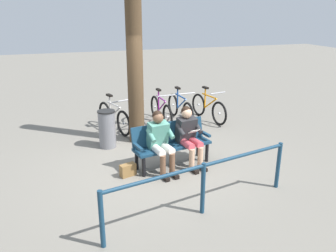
{
  "coord_description": "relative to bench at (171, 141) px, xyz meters",
  "views": [
    {
      "loc": [
        1.8,
        6.12,
        3.04
      ],
      "look_at": [
        -0.29,
        -0.19,
        0.75
      ],
      "focal_mm": 36.67,
      "sensor_mm": 36.0,
      "label": 1
    }
  ],
  "objects": [
    {
      "name": "handbag",
      "position": [
        0.95,
        0.25,
        -0.39
      ],
      "size": [
        0.33,
        0.22,
        0.24
      ],
      "primitive_type": "cube",
      "rotation": [
        0.0,
        0.0,
        0.3
      ],
      "color": "olive",
      "rests_on": "ground"
    },
    {
      "name": "bicycle_orange",
      "position": [
        -1.18,
        -2.65,
        -0.15
      ],
      "size": [
        0.48,
        1.68,
        0.94
      ],
      "rotation": [
        0.0,
        0.0,
        1.64
      ],
      "color": "black",
      "rests_on": "ground"
    },
    {
      "name": "ground_plane",
      "position": [
        0.28,
        -0.03,
        -0.51
      ],
      "size": [
        40.0,
        40.0,
        0.0
      ],
      "primitive_type": "plane",
      "color": "slate"
    },
    {
      "name": "bicycle_purple",
      "position": [
        0.75,
        -2.4,
        -0.15
      ],
      "size": [
        0.65,
        1.62,
        0.94
      ],
      "rotation": [
        0.0,
        0.0,
        1.89
      ],
      "color": "black",
      "rests_on": "ground"
    },
    {
      "name": "person_reading",
      "position": [
        -0.34,
        0.11,
        0.16
      ],
      "size": [
        0.54,
        0.81,
        1.2
      ],
      "rotation": [
        0.0,
        0.0,
        0.18
      ],
      "color": "#262628",
      "rests_on": "ground"
    },
    {
      "name": "tree_trunk",
      "position": [
        0.35,
        -1.5,
        1.58
      ],
      "size": [
        0.36,
        0.36,
        4.18
      ],
      "primitive_type": "cylinder",
      "color": "#4C3823",
      "rests_on": "ground"
    },
    {
      "name": "person_companion",
      "position": [
        0.29,
        0.22,
        0.16
      ],
      "size": [
        0.54,
        0.81,
        1.2
      ],
      "rotation": [
        0.0,
        0.0,
        0.18
      ],
      "color": "#4C8C7A",
      "rests_on": "ground"
    },
    {
      "name": "bicycle_red",
      "position": [
        -1.96,
        -2.44,
        -0.15
      ],
      "size": [
        0.49,
        1.66,
        0.94
      ],
      "rotation": [
        0.0,
        0.0,
        1.75
      ],
      "color": "black",
      "rests_on": "ground"
    },
    {
      "name": "litter_bin",
      "position": [
        1.08,
        -1.33,
        -0.07
      ],
      "size": [
        0.4,
        0.4,
        0.87
      ],
      "color": "slate",
      "rests_on": "ground"
    },
    {
      "name": "bicycle_black",
      "position": [
        0.13,
        -2.43,
        -0.15
      ],
      "size": [
        0.63,
        1.62,
        0.94
      ],
      "rotation": [
        0.0,
        0.0,
        1.28
      ],
      "color": "black",
      "rests_on": "ground"
    },
    {
      "name": "bench",
      "position": [
        0.0,
        0.0,
        0.0
      ],
      "size": [
        1.66,
        0.75,
        0.87
      ],
      "rotation": [
        0.0,
        0.0,
        0.18
      ],
      "color": "navy",
      "rests_on": "ground"
    },
    {
      "name": "railing_fence",
      "position": [
        0.11,
        1.84,
        0.09
      ],
      "size": [
        3.25,
        0.73,
        0.85
      ],
      "rotation": [
        0.0,
        0.0,
        0.21
      ],
      "color": "navy",
      "rests_on": "ground"
    },
    {
      "name": "bicycle_green",
      "position": [
        -0.6,
        -2.6,
        -0.15
      ],
      "size": [
        0.48,
        1.68,
        0.94
      ],
      "rotation": [
        0.0,
        0.0,
        1.62
      ],
      "color": "black",
      "rests_on": "ground"
    }
  ]
}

